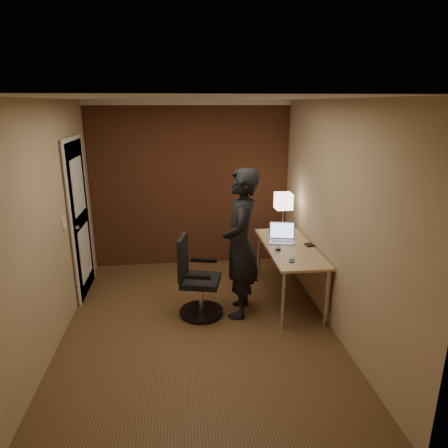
{
  "coord_description": "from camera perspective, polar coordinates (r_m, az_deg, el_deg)",
  "views": [
    {
      "loc": [
        -0.17,
        -4.03,
        2.46
      ],
      "look_at": [
        0.35,
        0.55,
        1.05
      ],
      "focal_mm": 32.0,
      "sensor_mm": 36.0,
      "label": 1
    }
  ],
  "objects": [
    {
      "name": "person",
      "position": [
        4.64,
        2.39,
        -2.87
      ],
      "size": [
        0.56,
        0.72,
        1.77
      ],
      "primitive_type": "imported",
      "rotation": [
        0.0,
        0.0,
        -1.8
      ],
      "color": "black",
      "rests_on": "ground"
    },
    {
      "name": "phone",
      "position": [
        4.61,
        9.68,
        -5.21
      ],
      "size": [
        0.1,
        0.13,
        0.01
      ],
      "primitive_type": "cube",
      "rotation": [
        0.0,
        0.0,
        -0.35
      ],
      "color": "black",
      "rests_on": "desk"
    },
    {
      "name": "desk_lamp",
      "position": [
        5.58,
        8.48,
        3.2
      ],
      "size": [
        0.22,
        0.22,
        0.54
      ],
      "color": "silver",
      "rests_on": "desk"
    },
    {
      "name": "office_chair",
      "position": [
        4.78,
        -4.07,
        -8.22
      ],
      "size": [
        0.53,
        0.59,
        0.97
      ],
      "color": "black",
      "rests_on": "ground"
    },
    {
      "name": "laptop",
      "position": [
        5.24,
        8.27,
        -1.71
      ],
      "size": [
        0.38,
        0.32,
        0.23
      ],
      "color": "silver",
      "rests_on": "desk"
    },
    {
      "name": "desk",
      "position": [
        5.14,
        10.09,
        -4.46
      ],
      "size": [
        0.6,
        1.5,
        0.73
      ],
      "color": "tan",
      "rests_on": "ground"
    },
    {
      "name": "mouse",
      "position": [
        4.93,
        7.75,
        -3.48
      ],
      "size": [
        0.09,
        0.11,
        0.03
      ],
      "primitive_type": "cube",
      "rotation": [
        0.0,
        0.0,
        -0.28
      ],
      "color": "black",
      "rests_on": "desk"
    },
    {
      "name": "room",
      "position": [
        5.68,
        -7.43,
        5.78
      ],
      "size": [
        4.0,
        4.0,
        4.0
      ],
      "color": "brown",
      "rests_on": "ground"
    },
    {
      "name": "wallet",
      "position": [
        5.14,
        12.09,
        -2.94
      ],
      "size": [
        0.11,
        0.12,
        0.02
      ],
      "primitive_type": "cube",
      "rotation": [
        0.0,
        0.0,
        0.15
      ],
      "color": "black",
      "rests_on": "desk"
    }
  ]
}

